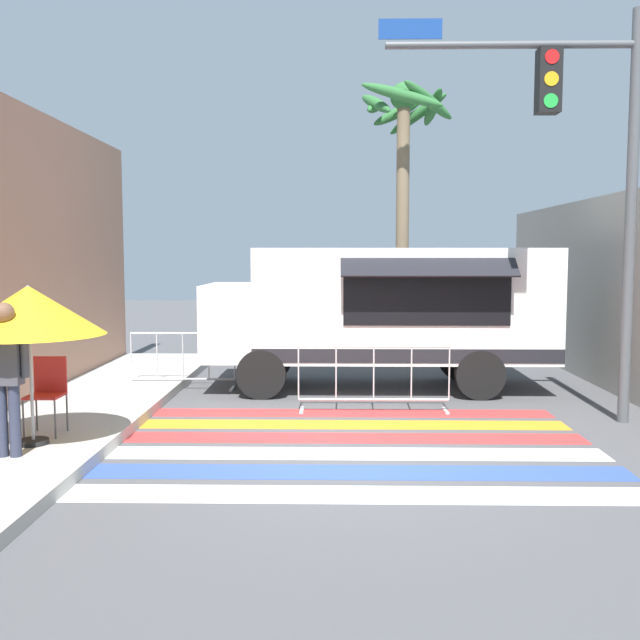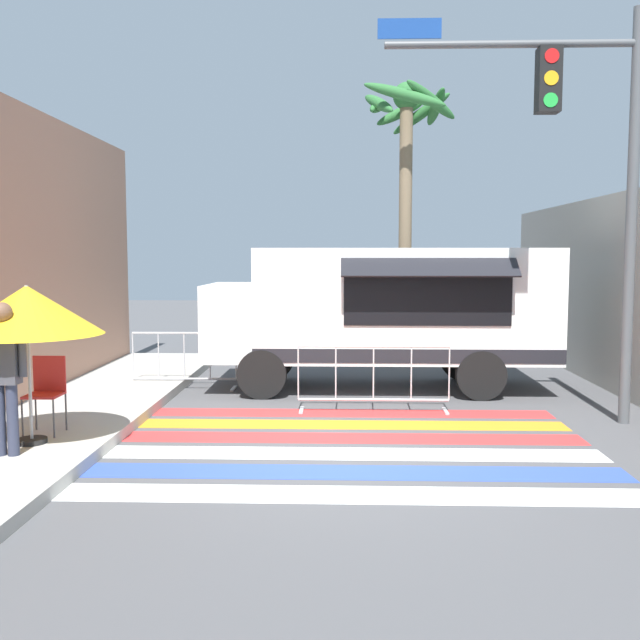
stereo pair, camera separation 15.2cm
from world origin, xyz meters
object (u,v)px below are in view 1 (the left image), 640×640
object	(u,v)px
folding_chair	(48,387)
patio_umbrella	(29,311)
food_truck	(376,308)
barricade_front	(374,378)
vendor_person	(6,369)
barricade_side	(183,361)
palm_tree	(404,154)
traffic_signal_pole	(584,150)

from	to	relation	value
folding_chair	patio_umbrella	bearing A→B (deg)	-69.12
food_truck	barricade_front	size ratio (longest dim) A/B	2.61
vendor_person	barricade_front	bearing A→B (deg)	37.69
patio_umbrella	vendor_person	world-z (taller)	patio_umbrella
barricade_side	palm_tree	bearing A→B (deg)	35.68
food_truck	palm_tree	world-z (taller)	palm_tree
traffic_signal_pole	barricade_front	size ratio (longest dim) A/B	2.47
food_truck	vendor_person	world-z (taller)	food_truck
folding_chair	barricade_front	xyz separation A→B (m)	(4.33, 2.06, -0.23)
barricade_front	barricade_side	world-z (taller)	same
traffic_signal_pole	patio_umbrella	size ratio (longest dim) A/B	3.05
food_truck	traffic_signal_pole	size ratio (longest dim) A/B	1.05
folding_chair	barricade_front	world-z (taller)	folding_chair
barricade_front	folding_chair	bearing A→B (deg)	-154.57
vendor_person	palm_tree	bearing A→B (deg)	58.63
patio_umbrella	vendor_person	bearing A→B (deg)	-95.76
traffic_signal_pole	barricade_side	bearing A→B (deg)	158.85
traffic_signal_pole	palm_tree	xyz separation A→B (m)	(-2.03, 5.54, 0.72)
traffic_signal_pole	folding_chair	xyz separation A→B (m)	(-7.28, -1.41, -3.20)
barricade_front	barricade_side	distance (m)	3.84
barricade_front	barricade_side	size ratio (longest dim) A/B	1.24
vendor_person	folding_chair	bearing A→B (deg)	90.56
vendor_person	palm_tree	distance (m)	10.22
traffic_signal_pole	palm_tree	bearing A→B (deg)	110.15
folding_chair	vendor_person	distance (m)	1.16
food_truck	patio_umbrella	size ratio (longest dim) A/B	3.21
folding_chair	palm_tree	distance (m)	9.55
food_truck	palm_tree	size ratio (longest dim) A/B	1.00
food_truck	traffic_signal_pole	xyz separation A→B (m)	(2.80, -2.61, 2.47)
barricade_front	palm_tree	world-z (taller)	palm_tree
food_truck	vendor_person	distance (m)	6.80
vendor_person	barricade_side	size ratio (longest dim) A/B	0.92
barricade_front	palm_tree	distance (m)	6.48
palm_tree	folding_chair	bearing A→B (deg)	-127.04
traffic_signal_pole	vendor_person	bearing A→B (deg)	-161.19
patio_umbrella	barricade_front	bearing A→B (deg)	31.25
patio_umbrella	palm_tree	bearing A→B (deg)	55.19
traffic_signal_pole	patio_umbrella	xyz separation A→B (m)	(-7.25, -1.96, -2.17)
barricade_side	palm_tree	distance (m)	6.74
food_truck	folding_chair	world-z (taller)	food_truck
patio_umbrella	barricade_side	distance (m)	4.68
folding_chair	barricade_side	world-z (taller)	folding_chair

